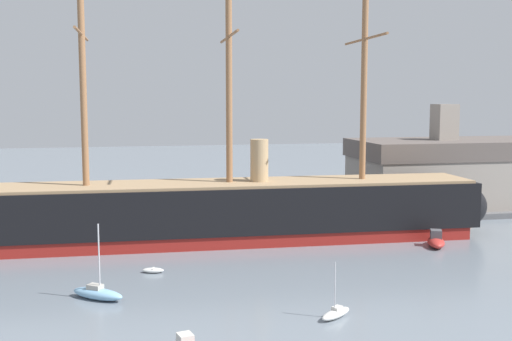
% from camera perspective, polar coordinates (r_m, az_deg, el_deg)
% --- Properties ---
extents(tall_ship, '(72.11, 15.62, 34.68)m').
position_cam_1_polar(tall_ship, '(74.69, -2.42, -3.63)').
color(tall_ship, maroon).
rests_on(tall_ship, ground).
extents(sailboat_near_centre, '(3.38, 2.87, 4.48)m').
position_cam_1_polar(sailboat_near_centre, '(50.37, 7.29, -12.76)').
color(sailboat_near_centre, silver).
rests_on(sailboat_near_centre, ground).
extents(sailboat_mid_left, '(4.94, 4.24, 6.56)m').
position_cam_1_polar(sailboat_mid_left, '(55.86, -14.25, -10.77)').
color(sailboat_mid_left, '#7FB2D6').
rests_on(sailboat_mid_left, ground).
extents(dinghy_alongside_bow, '(2.28, 1.43, 0.50)m').
position_cam_1_polar(dinghy_alongside_bow, '(62.89, -9.37, -8.96)').
color(dinghy_alongside_bow, silver).
rests_on(dinghy_alongside_bow, ground).
extents(motorboat_alongside_stern, '(3.52, 4.92, 1.91)m').
position_cam_1_polar(motorboat_alongside_stern, '(75.46, 16.09, -6.18)').
color(motorboat_alongside_stern, '#B22D28').
rests_on(motorboat_alongside_stern, ground).
extents(motorboat_far_left, '(4.62, 2.98, 1.80)m').
position_cam_1_polar(motorboat_far_left, '(82.26, -21.92, -5.38)').
color(motorboat_far_left, orange).
rests_on(motorboat_far_left, ground).
extents(sailboat_far_right, '(3.68, 4.09, 5.53)m').
position_cam_1_polar(sailboat_far_right, '(90.60, 17.88, -4.26)').
color(sailboat_far_right, orange).
rests_on(sailboat_far_right, ground).
extents(dockside_warehouse_right, '(41.81, 17.71, 16.16)m').
position_cam_1_polar(dockside_warehouse_right, '(102.70, 19.54, -0.30)').
color(dockside_warehouse_right, '#565659').
rests_on(dockside_warehouse_right, ground).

